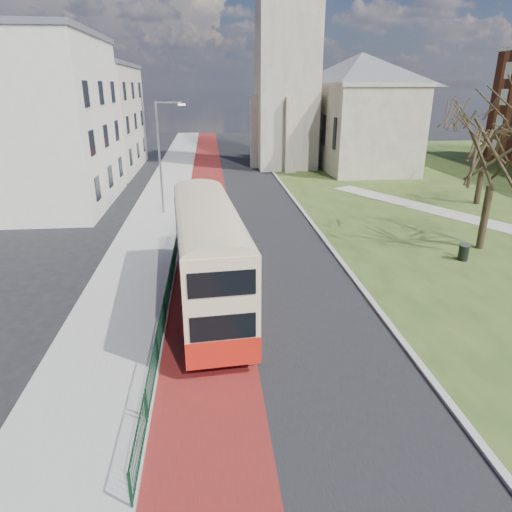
{
  "coord_description": "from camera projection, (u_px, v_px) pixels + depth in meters",
  "views": [
    {
      "loc": [
        -0.91,
        -15.97,
        9.14
      ],
      "look_at": [
        1.01,
        2.97,
        2.0
      ],
      "focal_mm": 32.0,
      "sensor_mm": 36.0,
      "label": 1
    }
  ],
  "objects": [
    {
      "name": "grass_green",
      "position": [
        510.0,
        193.0,
        41.11
      ],
      "size": [
        40.0,
        80.0,
        0.04
      ],
      "primitive_type": "cube",
      "color": "#2D4518",
      "rests_on": "ground"
    },
    {
      "name": "kerb_east",
      "position": [
        293.0,
        198.0,
        39.22
      ],
      "size": [
        0.25,
        80.0,
        0.13
      ],
      "primitive_type": "cube",
      "color": "#999993",
      "rests_on": "ground"
    },
    {
      "name": "pedestrian_railing",
      "position": [
        170.0,
        280.0,
        21.43
      ],
      "size": [
        0.07,
        24.0,
        1.12
      ],
      "color": "#0C3821",
      "rests_on": "ground"
    },
    {
      "name": "ground",
      "position": [
        238.0,
        330.0,
        18.17
      ],
      "size": [
        160.0,
        160.0,
        0.0
      ],
      "primitive_type": "plane",
      "color": "black",
      "rests_on": "ground"
    },
    {
      "name": "bus",
      "position": [
        208.0,
        253.0,
        19.13
      ],
      "size": [
        3.35,
        10.86,
        4.47
      ],
      "rotation": [
        0.0,
        0.0,
        0.08
      ],
      "color": "red",
      "rests_on": "ground"
    },
    {
      "name": "street_block_near",
      "position": [
        37.0,
        122.0,
        35.06
      ],
      "size": [
        10.3,
        14.3,
        13.0
      ],
      "color": "beige",
      "rests_on": "ground"
    },
    {
      "name": "gothic_church",
      "position": [
        328.0,
        47.0,
        50.14
      ],
      "size": [
        16.38,
        18.0,
        40.0
      ],
      "color": "gray",
      "rests_on": "ground"
    },
    {
      "name": "road_carriageway",
      "position": [
        241.0,
        205.0,
        36.94
      ],
      "size": [
        9.0,
        120.0,
        0.01
      ],
      "primitive_type": "cube",
      "color": "black",
      "rests_on": "ground"
    },
    {
      "name": "streetlamp",
      "position": [
        161.0,
        152.0,
        32.92
      ],
      "size": [
        2.13,
        0.18,
        8.0
      ],
      "color": "gray",
      "rests_on": "pavement_west"
    },
    {
      "name": "winter_tree_far",
      "position": [
        490.0,
        127.0,
        35.26
      ],
      "size": [
        7.16,
        7.16,
        8.77
      ],
      "rotation": [
        0.0,
        0.0,
        0.23
      ],
      "color": "#2F2617",
      "rests_on": "grass_green"
    },
    {
      "name": "street_block_far",
      "position": [
        89.0,
        118.0,
        50.23
      ],
      "size": [
        10.3,
        16.3,
        11.5
      ],
      "color": "beige",
      "rests_on": "ground"
    },
    {
      "name": "pavement_west",
      "position": [
        160.0,
        207.0,
        36.31
      ],
      "size": [
        4.0,
        120.0,
        0.12
      ],
      "primitive_type": "cube",
      "color": "gray",
      "rests_on": "ground"
    },
    {
      "name": "bus_lane",
      "position": [
        207.0,
        206.0,
        36.69
      ],
      "size": [
        3.4,
        120.0,
        0.01
      ],
      "primitive_type": "cube",
      "color": "#591414",
      "rests_on": "ground"
    },
    {
      "name": "kerb_west",
      "position": [
        185.0,
        206.0,
        36.5
      ],
      "size": [
        0.25,
        120.0,
        0.13
      ],
      "primitive_type": "cube",
      "color": "#999993",
      "rests_on": "ground"
    },
    {
      "name": "litter_bin",
      "position": [
        464.0,
        252.0,
        25.14
      ],
      "size": [
        0.73,
        0.73,
        0.93
      ],
      "rotation": [
        0.0,
        0.0,
        -0.32
      ],
      "color": "black",
      "rests_on": "grass_green"
    },
    {
      "name": "winter_tree_near",
      "position": [
        500.0,
        133.0,
        24.83
      ],
      "size": [
        8.18,
        8.18,
        9.63
      ],
      "rotation": [
        0.0,
        0.0,
        0.3
      ],
      "color": "#332A19",
      "rests_on": "grass_green"
    }
  ]
}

